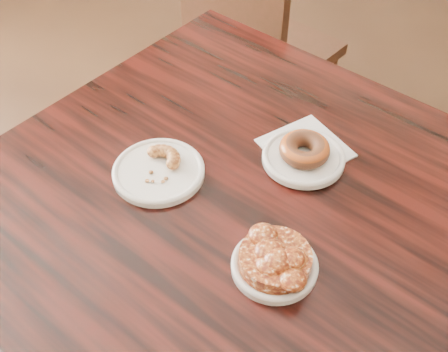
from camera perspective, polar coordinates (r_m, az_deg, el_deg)
The scene contains 9 objects.
cafe_table at distance 1.32m, azimuth 1.08°, elevation -13.94°, with size 1.00×1.00×0.75m, color black.
chair_far at distance 1.95m, azimuth 4.21°, elevation 12.53°, with size 0.44×0.44×0.90m, color black, non-canonical shape.
napkin at distance 1.14m, azimuth 8.25°, elevation 2.85°, with size 0.15×0.15×0.00m, color white.
plate_donut at distance 1.10m, azimuth 8.06°, elevation 1.83°, with size 0.16×0.16×0.01m, color white.
plate_cruller at distance 1.08m, azimuth -6.66°, elevation 0.44°, with size 0.18×0.18×0.01m, color white.
plate_fritter at distance 0.94m, azimuth 5.14°, elevation -9.08°, with size 0.14×0.14×0.01m, color silver.
glazed_donut at distance 1.09m, azimuth 8.18°, elevation 2.71°, with size 0.10×0.10×0.03m, color #983E16.
apple_fritter at distance 0.92m, azimuth 5.25°, elevation -8.16°, with size 0.16×0.16×0.04m, color #461207, non-canonical shape.
cruller_fragment at distance 1.07m, azimuth -6.74°, elevation 1.12°, with size 0.09×0.09×0.02m, color brown, non-canonical shape.
Camera 1 is at (0.35, -0.67, 1.52)m, focal length 45.00 mm.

